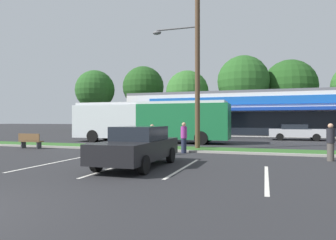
{
  "coord_description": "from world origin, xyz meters",
  "views": [
    {
      "loc": [
        6.09,
        -3.46,
        1.79
      ],
      "look_at": [
        -0.9,
        18.1,
        1.81
      ],
      "focal_mm": 32.02,
      "sensor_mm": 36.0,
      "label": 1
    }
  ],
  "objects_px": {
    "city_bus": "(149,121)",
    "pedestrian_near_bench": "(152,140)",
    "car_3": "(146,130)",
    "pedestrian_mid": "(331,142)",
    "pedestrian_by_pole": "(184,138)",
    "utility_pole": "(195,59)",
    "car_2": "(98,129)",
    "car_0": "(296,132)",
    "car_1": "(138,146)",
    "bus_stop_bench": "(30,141)"
  },
  "relations": [
    {
      "from": "car_0",
      "to": "car_3",
      "type": "bearing_deg",
      "value": 179.16
    },
    {
      "from": "car_2",
      "to": "car_3",
      "type": "distance_m",
      "value": 5.75
    },
    {
      "from": "utility_pole",
      "to": "pedestrian_near_bench",
      "type": "relative_size",
      "value": 6.56
    },
    {
      "from": "utility_pole",
      "to": "car_2",
      "type": "bearing_deg",
      "value": 139.86
    },
    {
      "from": "utility_pole",
      "to": "pedestrian_near_bench",
      "type": "xyz_separation_m",
      "value": [
        -1.46,
        -3.49,
        -4.74
      ]
    },
    {
      "from": "car_0",
      "to": "car_2",
      "type": "relative_size",
      "value": 1.15
    },
    {
      "from": "car_0",
      "to": "pedestrian_mid",
      "type": "distance_m",
      "value": 14.53
    },
    {
      "from": "bus_stop_bench",
      "to": "car_2",
      "type": "bearing_deg",
      "value": -75.56
    },
    {
      "from": "car_3",
      "to": "pedestrian_mid",
      "type": "relative_size",
      "value": 2.8
    },
    {
      "from": "city_bus",
      "to": "car_0",
      "type": "distance_m",
      "value": 13.4
    },
    {
      "from": "car_1",
      "to": "utility_pole",
      "type": "bearing_deg",
      "value": 174.8
    },
    {
      "from": "bus_stop_bench",
      "to": "car_1",
      "type": "distance_m",
      "value": 10.59
    },
    {
      "from": "car_3",
      "to": "car_2",
      "type": "bearing_deg",
      "value": -179.42
    },
    {
      "from": "pedestrian_mid",
      "to": "pedestrian_near_bench",
      "type": "bearing_deg",
      "value": 97.41
    },
    {
      "from": "bus_stop_bench",
      "to": "car_0",
      "type": "height_order",
      "value": "car_0"
    },
    {
      "from": "utility_pole",
      "to": "bus_stop_bench",
      "type": "xyz_separation_m",
      "value": [
        -10.13,
        -2.42,
        -5.03
      ]
    },
    {
      "from": "car_1",
      "to": "pedestrian_near_bench",
      "type": "height_order",
      "value": "pedestrian_near_bench"
    },
    {
      "from": "pedestrian_by_pole",
      "to": "pedestrian_mid",
      "type": "relative_size",
      "value": 1.01
    },
    {
      "from": "car_3",
      "to": "pedestrian_mid",
      "type": "distance_m",
      "value": 20.86
    },
    {
      "from": "city_bus",
      "to": "pedestrian_mid",
      "type": "height_order",
      "value": "city_bus"
    },
    {
      "from": "car_3",
      "to": "pedestrian_mid",
      "type": "xyz_separation_m",
      "value": [
        14.75,
        -14.75,
        0.04
      ]
    },
    {
      "from": "bus_stop_bench",
      "to": "pedestrian_by_pole",
      "type": "bearing_deg",
      "value": -177.34
    },
    {
      "from": "pedestrian_near_bench",
      "to": "car_2",
      "type": "bearing_deg",
      "value": -29.08
    },
    {
      "from": "pedestrian_mid",
      "to": "car_0",
      "type": "bearing_deg",
      "value": 4.9
    },
    {
      "from": "city_bus",
      "to": "car_0",
      "type": "relative_size",
      "value": 2.71
    },
    {
      "from": "car_1",
      "to": "pedestrian_near_bench",
      "type": "bearing_deg",
      "value": -167.44
    },
    {
      "from": "city_bus",
      "to": "car_3",
      "type": "relative_size",
      "value": 2.78
    },
    {
      "from": "car_1",
      "to": "pedestrian_by_pole",
      "type": "bearing_deg",
      "value": 174.94
    },
    {
      "from": "city_bus",
      "to": "pedestrian_near_bench",
      "type": "bearing_deg",
      "value": 111.79
    },
    {
      "from": "car_0",
      "to": "pedestrian_by_pole",
      "type": "relative_size",
      "value": 2.84
    },
    {
      "from": "utility_pole",
      "to": "car_3",
      "type": "distance_m",
      "value": 14.9
    },
    {
      "from": "utility_pole",
      "to": "car_2",
      "type": "xyz_separation_m",
      "value": [
        -13.74,
        11.59,
        -4.73
      ]
    },
    {
      "from": "car_0",
      "to": "pedestrian_by_pole",
      "type": "xyz_separation_m",
      "value": [
        -6.9,
        -13.39,
        0.1
      ]
    },
    {
      "from": "utility_pole",
      "to": "pedestrian_near_bench",
      "type": "height_order",
      "value": "utility_pole"
    },
    {
      "from": "city_bus",
      "to": "car_2",
      "type": "xyz_separation_m",
      "value": [
        -8.84,
        6.77,
        -0.97
      ]
    },
    {
      "from": "car_1",
      "to": "car_3",
      "type": "xyz_separation_m",
      "value": [
        -7.34,
        18.78,
        -0.0
      ]
    },
    {
      "from": "city_bus",
      "to": "pedestrian_mid",
      "type": "bearing_deg",
      "value": 145.12
    },
    {
      "from": "city_bus",
      "to": "car_2",
      "type": "relative_size",
      "value": 3.1
    },
    {
      "from": "pedestrian_by_pole",
      "to": "pedestrian_mid",
      "type": "distance_m",
      "value": 7.04
    },
    {
      "from": "bus_stop_bench",
      "to": "utility_pole",
      "type": "bearing_deg",
      "value": -166.56
    },
    {
      "from": "bus_stop_bench",
      "to": "car_3",
      "type": "distance_m",
      "value": 14.23
    },
    {
      "from": "city_bus",
      "to": "bus_stop_bench",
      "type": "xyz_separation_m",
      "value": [
        -5.24,
        -7.24,
        -1.26
      ]
    },
    {
      "from": "pedestrian_by_pole",
      "to": "car_2",
      "type": "bearing_deg",
      "value": 13.25
    },
    {
      "from": "car_0",
      "to": "car_1",
      "type": "height_order",
      "value": "car_1"
    },
    {
      "from": "bus_stop_bench",
      "to": "pedestrian_mid",
      "type": "height_order",
      "value": "pedestrian_mid"
    },
    {
      "from": "bus_stop_bench",
      "to": "pedestrian_mid",
      "type": "relative_size",
      "value": 0.97
    },
    {
      "from": "car_0",
      "to": "pedestrian_by_pole",
      "type": "distance_m",
      "value": 15.06
    },
    {
      "from": "car_1",
      "to": "pedestrian_mid",
      "type": "height_order",
      "value": "pedestrian_mid"
    },
    {
      "from": "car_0",
      "to": "car_2",
      "type": "height_order",
      "value": "car_2"
    },
    {
      "from": "bus_stop_bench",
      "to": "city_bus",
      "type": "bearing_deg",
      "value": -125.87
    }
  ]
}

